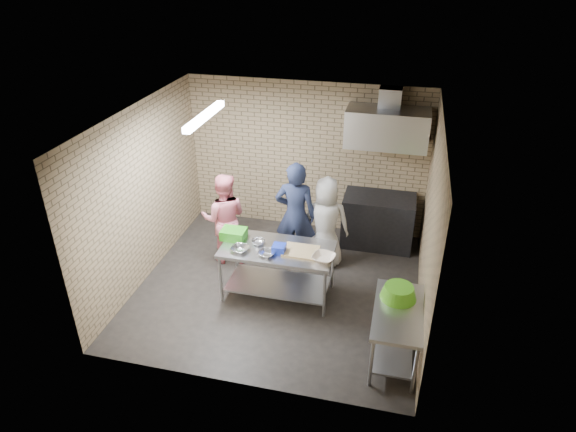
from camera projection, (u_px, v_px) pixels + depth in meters
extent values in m
plane|color=black|center=(279.00, 286.00, 7.82)|extent=(4.20, 4.20, 0.00)
plane|color=black|center=(277.00, 117.00, 6.52)|extent=(4.20, 4.20, 0.00)
cube|color=#947E5C|center=(306.00, 158.00, 8.88)|extent=(4.20, 0.06, 2.70)
cube|color=#947E5C|center=(231.00, 293.00, 5.46)|extent=(4.20, 0.06, 2.70)
cube|color=#947E5C|center=(143.00, 194.00, 7.60)|extent=(0.06, 4.00, 2.70)
cube|color=#947E5C|center=(430.00, 227.00, 6.74)|extent=(0.06, 4.00, 2.70)
cube|color=silver|center=(278.00, 271.00, 7.47)|extent=(1.63, 0.81, 0.81)
cube|color=silver|center=(395.00, 334.00, 6.33)|extent=(0.60, 1.20, 0.75)
cube|color=black|center=(378.00, 221.00, 8.73)|extent=(1.20, 0.70, 0.90)
cube|color=silver|center=(387.00, 128.00, 7.99)|extent=(1.30, 0.60, 0.60)
cube|color=#A5A8AD|center=(390.00, 97.00, 7.90)|extent=(0.35, 0.30, 0.30)
cube|color=#3F2B19|center=(406.00, 136.00, 8.17)|extent=(0.80, 0.20, 0.04)
cube|color=white|center=(205.00, 116.00, 6.76)|extent=(0.10, 1.25, 0.08)
cube|color=#2A951B|center=(234.00, 234.00, 7.48)|extent=(0.36, 0.27, 0.14)
cube|color=#1A33C4|center=(279.00, 249.00, 7.15)|extent=(0.18, 0.18, 0.12)
cube|color=#D8B37D|center=(301.00, 251.00, 7.18)|extent=(0.50, 0.38, 0.03)
imported|color=silver|center=(240.00, 249.00, 7.19)|extent=(0.30, 0.30, 0.06)
imported|color=silver|center=(258.00, 242.00, 7.36)|extent=(0.23, 0.23, 0.06)
imported|color=silver|center=(267.00, 254.00, 7.09)|extent=(0.28, 0.28, 0.06)
imported|color=beige|center=(324.00, 258.00, 6.98)|extent=(0.37, 0.37, 0.08)
cylinder|color=#B22619|center=(391.00, 129.00, 8.17)|extent=(0.07, 0.07, 0.18)
cylinder|color=green|center=(416.00, 131.00, 8.10)|extent=(0.06, 0.06, 0.15)
imported|color=black|center=(296.00, 215.00, 7.96)|extent=(0.67, 0.46, 1.79)
imported|color=pink|center=(224.00, 218.00, 8.15)|extent=(0.86, 0.74, 1.53)
imported|color=silver|center=(326.00, 222.00, 8.04)|extent=(0.80, 0.57, 1.52)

